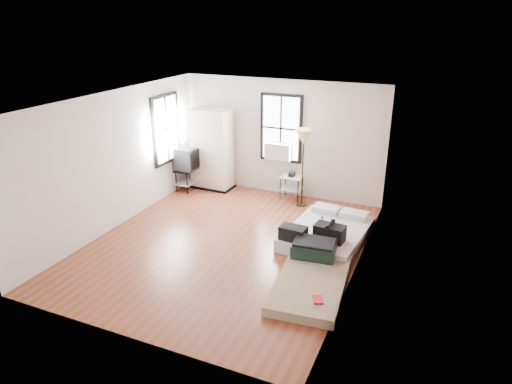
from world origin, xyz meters
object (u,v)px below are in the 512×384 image
at_px(mattress_bare, 312,273).
at_px(wardrobe, 212,150).
at_px(tv_stand, 188,159).
at_px(side_table, 292,181).
at_px(floor_lamp, 304,141).
at_px(mattress_main, 326,232).

bearing_deg(mattress_bare, wardrobe, 132.89).
distance_m(mattress_bare, tv_stand, 5.08).
relative_size(side_table, floor_lamp, 0.37).
height_order(side_table, tv_stand, tv_stand).
distance_m(mattress_bare, wardrobe, 4.95).
distance_m(mattress_bare, side_table, 3.66).
distance_m(mattress_main, wardrobe, 3.96).
distance_m(mattress_main, floor_lamp, 2.29).
xyz_separation_m(mattress_bare, tv_stand, (-4.12, 2.90, 0.66)).
relative_size(mattress_main, side_table, 3.03).
height_order(mattress_bare, side_table, side_table).
height_order(wardrobe, floor_lamp, wardrobe).
relative_size(wardrobe, floor_lamp, 1.13).
bearing_deg(mattress_main, floor_lamp, 128.74).
bearing_deg(tv_stand, mattress_main, -15.98).
relative_size(mattress_bare, side_table, 3.20).
bearing_deg(floor_lamp, mattress_main, -56.37).
height_order(wardrobe, side_table, wardrobe).
bearing_deg(floor_lamp, mattress_bare, -68.85).
distance_m(wardrobe, floor_lamp, 2.52).
height_order(mattress_main, side_table, side_table).
bearing_deg(mattress_bare, floor_lamp, 105.88).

